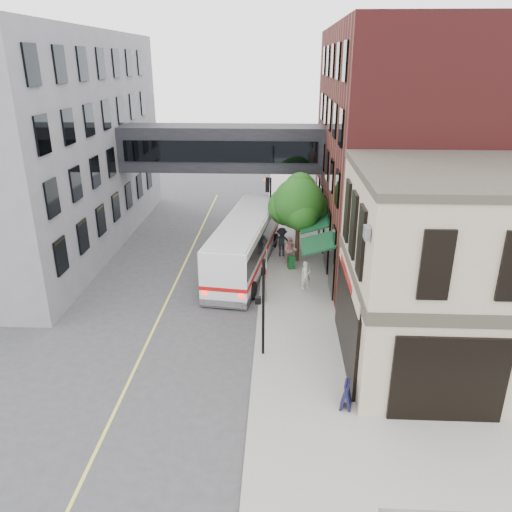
# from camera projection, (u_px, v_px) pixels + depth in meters

# --- Properties ---
(ground) EXTENTS (120.00, 120.00, 0.00)m
(ground) POSITION_uv_depth(u_px,v_px,m) (251.00, 383.00, 20.21)
(ground) COLOR #38383A
(ground) RESTS_ON ground
(sidewalk_main) EXTENTS (4.00, 60.00, 0.15)m
(sidewalk_main) POSITION_uv_depth(u_px,v_px,m) (293.00, 256.00, 33.10)
(sidewalk_main) COLOR gray
(sidewalk_main) RESTS_ON ground
(corner_building) EXTENTS (10.19, 8.12, 8.45)m
(corner_building) POSITION_uv_depth(u_px,v_px,m) (475.00, 272.00, 20.13)
(corner_building) COLOR tan
(corner_building) RESTS_ON ground
(brick_building) EXTENTS (13.76, 18.00, 14.00)m
(brick_building) POSITION_uv_depth(u_px,v_px,m) (424.00, 149.00, 31.14)
(brick_building) COLOR #531A1A
(brick_building) RESTS_ON ground
(opposite_building) EXTENTS (14.00, 24.00, 14.00)m
(opposite_building) POSITION_uv_depth(u_px,v_px,m) (10.00, 143.00, 33.24)
(opposite_building) COLOR slate
(opposite_building) RESTS_ON ground
(skyway_bridge) EXTENTS (14.00, 3.18, 3.00)m
(skyway_bridge) POSITION_uv_depth(u_px,v_px,m) (222.00, 148.00, 34.67)
(skyway_bridge) COLOR black
(skyway_bridge) RESTS_ON ground
(traffic_signal_near) EXTENTS (0.44, 0.22, 4.60)m
(traffic_signal_near) POSITION_uv_depth(u_px,v_px,m) (263.00, 295.00, 20.95)
(traffic_signal_near) COLOR black
(traffic_signal_near) RESTS_ON sidewalk_main
(traffic_signal_far) EXTENTS (0.53, 0.28, 4.50)m
(traffic_signal_far) POSITION_uv_depth(u_px,v_px,m) (269.00, 196.00, 34.76)
(traffic_signal_far) COLOR black
(traffic_signal_far) RESTS_ON sidewalk_main
(street_sign_pole) EXTENTS (0.08, 0.75, 3.00)m
(street_sign_pole) POSITION_uv_depth(u_px,v_px,m) (266.00, 271.00, 25.98)
(street_sign_pole) COLOR gray
(street_sign_pole) RESTS_ON sidewalk_main
(street_tree) EXTENTS (3.80, 3.20, 5.60)m
(street_tree) POSITION_uv_depth(u_px,v_px,m) (298.00, 203.00, 30.95)
(street_tree) COLOR #382619
(street_tree) RESTS_ON sidewalk_main
(lane_marking) EXTENTS (0.12, 40.00, 0.01)m
(lane_marking) POSITION_uv_depth(u_px,v_px,m) (177.00, 279.00, 29.71)
(lane_marking) COLOR #D8CC4C
(lane_marking) RESTS_ON ground
(bus) EXTENTS (4.14, 11.94, 3.15)m
(bus) POSITION_uv_depth(u_px,v_px,m) (245.00, 241.00, 30.78)
(bus) COLOR white
(bus) RESTS_ON ground
(pedestrian_a) EXTENTS (0.69, 0.59, 1.61)m
(pedestrian_a) POSITION_uv_depth(u_px,v_px,m) (306.00, 275.00, 27.93)
(pedestrian_a) COLOR white
(pedestrian_a) RESTS_ON sidewalk_main
(pedestrian_b) EXTENTS (0.92, 0.76, 1.75)m
(pedestrian_b) POSITION_uv_depth(u_px,v_px,m) (290.00, 250.00, 31.37)
(pedestrian_b) COLOR pink
(pedestrian_b) RESTS_ON sidewalk_main
(pedestrian_c) EXTENTS (1.29, 0.78, 1.94)m
(pedestrian_c) POSITION_uv_depth(u_px,v_px,m) (282.00, 242.00, 32.53)
(pedestrian_c) COLOR black
(pedestrian_c) RESTS_ON sidewalk_main
(newspaper_box) EXTENTS (0.48, 0.45, 0.80)m
(newspaper_box) POSITION_uv_depth(u_px,v_px,m) (291.00, 262.00, 30.79)
(newspaper_box) COLOR #145823
(newspaper_box) RESTS_ON sidewalk_main
(sandwich_board) EXTENTS (0.52, 0.68, 1.08)m
(sandwich_board) POSITION_uv_depth(u_px,v_px,m) (346.00, 395.00, 18.40)
(sandwich_board) COLOR black
(sandwich_board) RESTS_ON sidewalk_main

